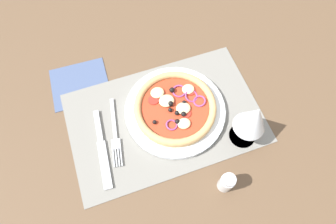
{
  "coord_description": "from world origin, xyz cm",
  "views": [
    {
      "loc": [
        8.89,
        27.88,
        64.94
      ],
      "look_at": [
        -0.89,
        0.0,
        2.77
      ],
      "focal_mm": 30.11,
      "sensor_mm": 36.0,
      "label": 1
    }
  ],
  "objects": [
    {
      "name": "plate",
      "position": [
        -2.95,
        -0.6,
        1.08
      ],
      "size": [
        25.23,
        25.23,
        1.37
      ],
      "primitive_type": "cylinder",
      "color": "white",
      "rests_on": "placemat"
    },
    {
      "name": "napkin",
      "position": [
        18.24,
        -16.92,
        0.18
      ],
      "size": [
        15.37,
        13.94,
        0.36
      ],
      "primitive_type": "cube",
      "rotation": [
        0.0,
        0.0,
        -0.04
      ],
      "color": "#425175",
      "rests_on": "ground_plane"
    },
    {
      "name": "pepper_shaker",
      "position": [
        -7.19,
        20.42,
        3.25
      ],
      "size": [
        3.2,
        3.2,
        6.7
      ],
      "color": "silver",
      "rests_on": "ground_plane"
    },
    {
      "name": "fork",
      "position": [
        12.99,
        0.62,
        0.62
      ],
      "size": [
        4.45,
        18.0,
        0.44
      ],
      "rotation": [
        0.0,
        0.0,
        1.41
      ],
      "color": "#B2B5BA",
      "rests_on": "placemat"
    },
    {
      "name": "pizza",
      "position": [
        -3.0,
        -0.65,
        2.88
      ],
      "size": [
        20.39,
        20.39,
        2.67
      ],
      "color": "tan",
      "rests_on": "plate"
    },
    {
      "name": "placemat",
      "position": [
        0.0,
        0.0,
        0.2
      ],
      "size": [
        47.7,
        30.21,
        0.4
      ],
      "primitive_type": "cube",
      "color": "slate",
      "rests_on": "ground_plane"
    },
    {
      "name": "ground_plane",
      "position": [
        0.0,
        0.0,
        -1.2
      ],
      "size": [
        190.0,
        140.0,
        2.4
      ],
      "primitive_type": "cube",
      "color": "brown"
    },
    {
      "name": "wine_glass",
      "position": [
        -16.28,
        10.89,
        10.11
      ],
      "size": [
        7.2,
        7.2,
        14.9
      ],
      "color": "silver",
      "rests_on": "ground_plane"
    },
    {
      "name": "knife",
      "position": [
        16.82,
        2.98,
        0.65
      ],
      "size": [
        3.37,
        20.07,
        0.62
      ],
      "rotation": [
        0.0,
        0.0,
        1.48
      ],
      "color": "#B2B5BA",
      "rests_on": "placemat"
    }
  ]
}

